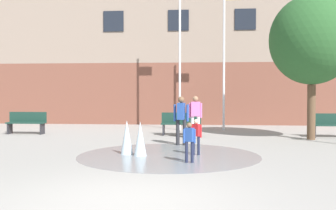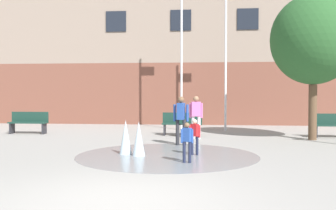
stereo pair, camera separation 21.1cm
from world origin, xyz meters
name	(u,v)px [view 2 (the right image)]	position (x,y,z in m)	size (l,w,h in m)	color
ground_plane	(118,200)	(0.00, 0.00, 0.00)	(100.00, 100.00, 0.00)	gray
library_building	(184,60)	(0.00, 17.84, 3.69)	(36.00, 6.05, 7.39)	brown
splash_fountain	(148,146)	(-0.19, 4.52, 0.26)	(4.96, 4.96, 0.95)	gray
park_bench_far_left	(29,122)	(-6.03, 9.64, 0.48)	(1.60, 0.44, 0.91)	#28282D
park_bench_center	(182,123)	(0.41, 9.64, 0.48)	(1.60, 0.44, 0.91)	#28282D
park_bench_far_right	(334,125)	(6.23, 9.45, 0.48)	(1.60, 0.44, 0.91)	#28282D
child_with_pink_shirt	(195,134)	(1.07, 4.66, 0.58)	(0.31, 0.22, 0.99)	#1E233D
teen_by_trashcan	(196,114)	(1.00, 8.48, 0.93)	(0.50, 0.25, 1.59)	silver
adult_watching	(181,117)	(0.56, 6.65, 0.93)	(0.50, 0.37, 1.59)	#28282D
child_in_fountain	(187,139)	(0.92, 3.45, 0.58)	(0.31, 0.21, 0.99)	#1E233D
flagpole_left	(182,47)	(0.26, 11.87, 3.79)	(0.80, 0.10, 7.10)	silver
flagpole_right	(226,51)	(2.27, 11.87, 3.60)	(0.80, 0.10, 6.74)	silver
street_tree_near_building	(313,40)	(5.21, 8.58, 3.62)	(3.06, 3.06, 5.26)	brown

